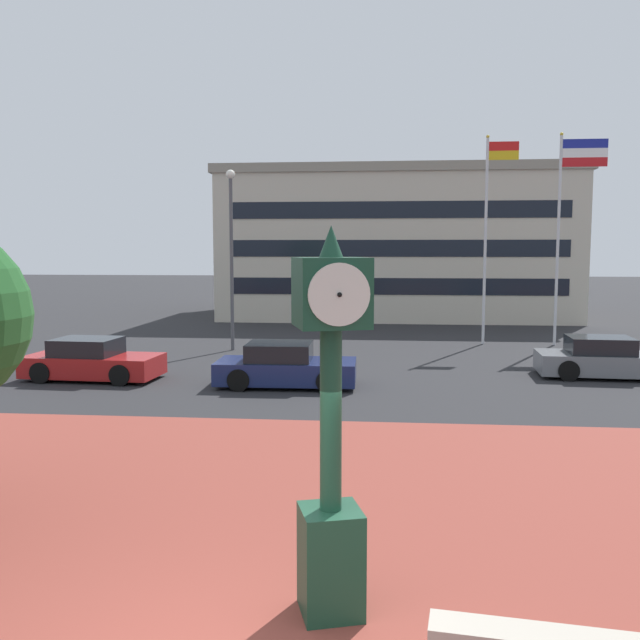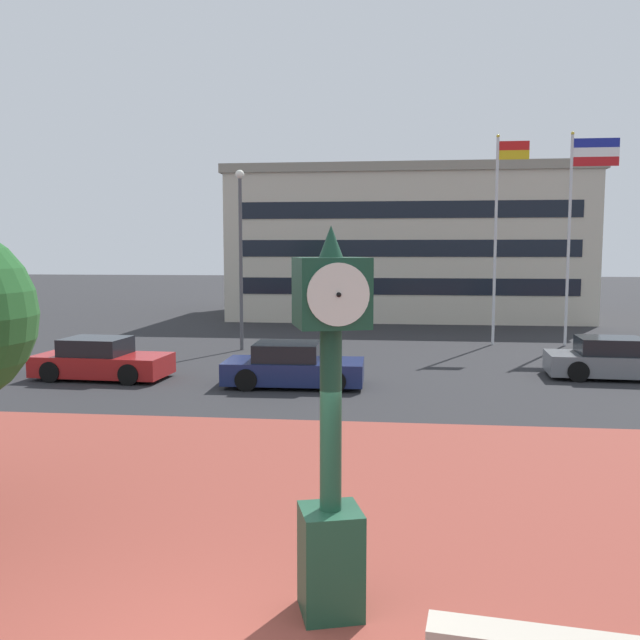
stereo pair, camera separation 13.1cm
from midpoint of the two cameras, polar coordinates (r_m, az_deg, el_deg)
name	(u,v)px [view 2 (the right image)]	position (r m, az deg, el deg)	size (l,w,h in m)	color
plaza_brick_paving	(269,546)	(9.73, -3.85, -18.34)	(44.00, 13.68, 0.01)	brown
street_clock	(331,434)	(7.43, 1.41, -9.55)	(0.91, 0.94, 4.25)	#19422D
car_street_near	(101,360)	(22.26, -17.70, -3.25)	(4.18, 2.08, 1.28)	maroon
car_street_mid	(293,367)	(20.10, -2.13, -3.93)	(4.11, 2.00, 1.28)	navy
car_street_far	(615,360)	(23.20, 23.60, -3.10)	(4.26, 2.06, 1.28)	slate
flagpole_primary	(498,227)	(29.58, 14.81, 7.51)	(1.34, 0.14, 8.73)	silver
flagpole_secondary	(576,216)	(30.20, 20.79, 8.16)	(1.93, 0.14, 8.79)	silver
civic_building	(406,244)	(42.72, 7.29, 6.31)	(20.47, 12.05, 8.67)	beige
street_lamp_post	(241,242)	(27.22, -6.53, 6.52)	(0.36, 0.36, 7.11)	#4C4C51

